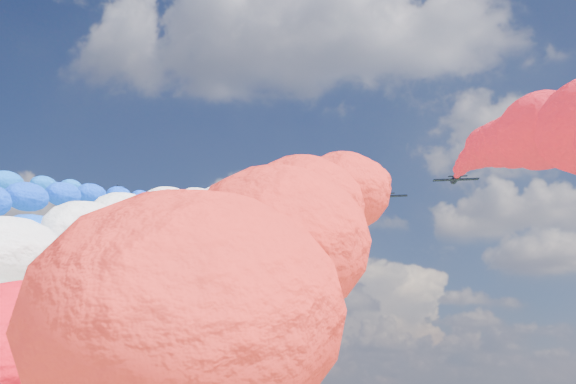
# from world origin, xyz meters

# --- Properties ---
(jet_0) EXTENTS (8.28, 11.14, 4.07)m
(jet_0) POSITION_xyz_m (-30.77, -4.61, 93.15)
(jet_0) COLOR black
(jet_1) EXTENTS (8.19, 11.07, 4.07)m
(jet_1) POSITION_xyz_m (-21.64, 2.90, 93.15)
(jet_1) COLOR black
(trail_1) EXTENTS (6.07, 127.54, 42.60)m
(trail_1) POSITION_xyz_m (-21.64, -62.29, 74.14)
(trail_1) COLOR blue
(jet_2) EXTENTS (8.57, 11.34, 4.07)m
(jet_2) POSITION_xyz_m (-11.88, 15.32, 93.15)
(jet_2) COLOR black
(trail_2) EXTENTS (6.07, 127.54, 42.60)m
(trail_2) POSITION_xyz_m (-11.88, -49.88, 74.14)
(trail_2) COLOR blue
(jet_3) EXTENTS (8.14, 11.04, 4.07)m
(jet_3) POSITION_xyz_m (0.49, 9.31, 93.15)
(jet_3) COLOR black
(trail_3) EXTENTS (6.07, 127.54, 42.60)m
(trail_3) POSITION_xyz_m (0.49, -55.88, 74.14)
(trail_3) COLOR white
(jet_4) EXTENTS (8.51, 11.30, 4.07)m
(jet_4) POSITION_xyz_m (-1.72, 24.39, 93.15)
(jet_4) COLOR black
(trail_4) EXTENTS (6.07, 127.54, 42.60)m
(trail_4) POSITION_xyz_m (-1.72, -40.80, 74.14)
(trail_4) COLOR white
(jet_5) EXTENTS (8.69, 11.43, 4.07)m
(jet_5) POSITION_xyz_m (10.20, 14.46, 93.15)
(jet_5) COLOR black
(trail_5) EXTENTS (6.07, 127.54, 42.60)m
(trail_5) POSITION_xyz_m (10.20, -50.73, 74.14)
(trail_5) COLOR red
(jet_6) EXTENTS (7.96, 10.91, 4.07)m
(jet_6) POSITION_xyz_m (19.58, 2.67, 93.15)
(jet_6) COLOR black
(trail_6) EXTENTS (6.07, 127.54, 42.60)m
(trail_6) POSITION_xyz_m (19.58, -62.52, 74.14)
(trail_6) COLOR red
(jet_7) EXTENTS (8.54, 11.33, 4.07)m
(jet_7) POSITION_xyz_m (32.19, -6.51, 93.15)
(jet_7) COLOR black
(trail_7) EXTENTS (6.07, 127.54, 42.60)m
(trail_7) POSITION_xyz_m (32.19, -71.70, 74.14)
(trail_7) COLOR red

